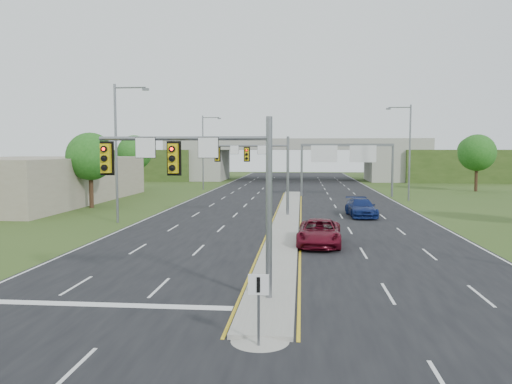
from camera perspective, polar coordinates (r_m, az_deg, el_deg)
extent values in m
plane|color=#2F4619|center=(19.43, 1.47, -12.43)|extent=(240.00, 240.00, 0.00)
cube|color=black|center=(53.85, 3.93, -1.42)|extent=(24.00, 160.00, 0.02)
cube|color=gray|center=(41.92, 3.55, -3.03)|extent=(2.00, 54.00, 0.16)
cone|color=gray|center=(15.62, 0.46, -16.39)|extent=(2.00, 2.00, 0.16)
cube|color=gold|center=(41.98, 1.98, -3.12)|extent=(0.12, 54.00, 0.01)
cube|color=gold|center=(41.92, 5.12, -3.15)|extent=(0.12, 54.00, 0.01)
cube|color=silver|center=(55.38, -8.37, -1.27)|extent=(0.12, 160.00, 0.01)
cube|color=silver|center=(54.86, 16.35, -1.47)|extent=(0.12, 160.00, 0.01)
cube|color=silver|center=(19.98, -18.12, -12.11)|extent=(10.50, 0.50, 0.01)
cylinder|color=slate|center=(18.70, 1.50, -2.13)|extent=(0.24, 0.24, 7.00)
cylinder|color=slate|center=(19.06, -8.34, 6.08)|extent=(6.50, 0.16, 0.16)
cube|color=gold|center=(18.90, -9.45, 3.81)|extent=(0.35, 0.25, 1.10)
cube|color=gold|center=(19.72, -16.79, 3.71)|extent=(0.35, 0.25, 1.10)
cube|color=black|center=(19.03, -9.34, 3.82)|extent=(0.55, 0.04, 1.30)
cube|color=black|center=(19.85, -16.64, 3.72)|extent=(0.55, 0.04, 1.30)
sphere|color=#FF0C05|center=(18.77, -9.56, 4.87)|extent=(0.20, 0.20, 0.20)
sphere|color=#FF0C05|center=(19.60, -16.96, 4.72)|extent=(0.20, 0.20, 0.20)
cube|color=white|center=(19.35, -12.53, 4.96)|extent=(0.75, 0.04, 0.75)
cube|color=white|center=(18.76, -5.49, 5.07)|extent=(0.75, 0.04, 0.75)
cylinder|color=slate|center=(43.60, 3.65, 1.75)|extent=(0.24, 0.24, 7.00)
cylinder|color=slate|center=(43.76, -0.61, 5.31)|extent=(6.50, 0.16, 0.16)
cube|color=gold|center=(43.54, -1.07, 4.33)|extent=(0.35, 0.25, 1.10)
cube|color=gold|center=(43.91, -4.45, 4.32)|extent=(0.35, 0.25, 1.10)
cube|color=black|center=(43.68, -1.05, 4.33)|extent=(0.55, 0.04, 1.30)
cube|color=black|center=(44.04, -4.42, 4.32)|extent=(0.55, 0.04, 1.30)
sphere|color=#FF0C05|center=(43.41, -1.09, 4.79)|extent=(0.20, 0.20, 0.20)
sphere|color=#FF0C05|center=(43.78, -4.48, 4.77)|extent=(0.20, 0.20, 0.20)
cube|color=white|center=(43.83, -2.49, 4.85)|extent=(0.75, 0.04, 0.75)
cube|color=white|center=(43.57, 0.66, 4.85)|extent=(0.75, 0.04, 0.75)
cylinder|color=slate|center=(14.82, 0.30, -13.47)|extent=(0.08, 0.08, 2.20)
cube|color=white|center=(14.54, 0.29, -10.54)|extent=(0.60, 0.04, 0.60)
cube|color=black|center=(14.51, 0.27, -10.57)|extent=(0.10, 0.02, 0.45)
cylinder|color=slate|center=(63.57, 5.24, 2.48)|extent=(0.28, 0.28, 6.60)
cylinder|color=slate|center=(64.57, 15.33, 2.37)|extent=(0.28, 0.28, 6.60)
cube|color=slate|center=(63.78, 10.37, 5.30)|extent=(11.50, 0.35, 0.35)
cube|color=#0C5521|center=(63.39, 7.79, 4.35)|extent=(3.20, 0.08, 2.00)
cube|color=#0C5521|center=(63.78, 12.12, 4.29)|extent=(3.20, 0.08, 2.00)
cube|color=silver|center=(63.34, 7.79, 4.35)|extent=(3.30, 0.03, 2.10)
cube|color=silver|center=(63.73, 12.12, 4.29)|extent=(3.30, 0.03, 2.10)
cube|color=gray|center=(100.23, -5.23, 3.10)|extent=(6.00, 12.00, 6.00)
cube|color=gray|center=(99.82, 14.37, 2.97)|extent=(6.00, 12.00, 6.00)
cube|color=#2F4619|center=(103.39, -12.34, 3.06)|extent=(20.00, 14.00, 6.00)
cube|color=#2F4619|center=(102.68, 21.56, 2.83)|extent=(20.00, 14.00, 6.00)
cube|color=gray|center=(98.54, 4.56, 5.18)|extent=(50.00, 12.00, 1.20)
cube|color=gray|center=(92.76, 4.52, 5.86)|extent=(50.00, 0.40, 0.90)
cube|color=gray|center=(104.35, 4.61, 5.72)|extent=(50.00, 0.40, 0.90)
cylinder|color=slate|center=(41.24, -15.69, 4.20)|extent=(0.20, 0.20, 11.00)
cylinder|color=slate|center=(41.12, -14.20, 11.50)|extent=(2.50, 0.12, 0.12)
cube|color=slate|center=(40.71, -12.50, 11.39)|extent=(0.50, 0.25, 0.18)
cylinder|color=slate|center=(74.99, -6.08, 4.48)|extent=(0.20, 0.20, 11.00)
cylinder|color=slate|center=(74.92, -5.17, 8.47)|extent=(2.50, 0.12, 0.12)
cube|color=slate|center=(74.69, -4.22, 8.37)|extent=(0.50, 0.25, 0.18)
cylinder|color=slate|center=(59.80, 17.16, 4.26)|extent=(0.20, 0.20, 11.00)
cylinder|color=slate|center=(59.77, 16.09, 9.28)|extent=(2.50, 0.12, 0.12)
cube|color=slate|center=(59.54, 14.89, 9.18)|extent=(0.50, 0.25, 0.18)
cylinder|color=#382316|center=(53.09, -18.31, 0.43)|extent=(0.44, 0.44, 4.00)
sphere|color=#1D5316|center=(52.97, -18.40, 3.88)|extent=(4.80, 4.80, 4.80)
cylinder|color=#382316|center=(77.81, -13.67, 1.90)|extent=(0.44, 0.44, 4.25)
sphere|color=#1D5316|center=(77.73, -13.72, 4.40)|extent=(5.20, 5.20, 5.20)
cylinder|color=#382316|center=(77.68, 23.86, 1.63)|extent=(0.44, 0.44, 4.25)
sphere|color=#1D5316|center=(77.59, 23.95, 4.13)|extent=(5.20, 5.20, 5.20)
cylinder|color=#382316|center=(119.22, -13.97, 2.87)|extent=(0.44, 0.44, 4.50)
sphere|color=#1D5316|center=(119.17, -14.01, 4.60)|extent=(6.00, 6.00, 6.00)
cylinder|color=#382316|center=(115.37, -7.38, 2.85)|extent=(0.44, 0.44, 4.25)
sphere|color=#1D5316|center=(115.32, -7.40, 4.54)|extent=(5.60, 5.60, 5.60)
cylinder|color=#382316|center=(114.87, 16.71, 2.69)|extent=(0.44, 0.44, 4.25)
sphere|color=#1D5316|center=(114.81, 16.75, 4.38)|extent=(5.60, 5.60, 5.60)
cylinder|color=#382316|center=(118.44, 23.37, 2.62)|extent=(0.44, 0.44, 4.50)
sphere|color=#1D5316|center=(118.39, 23.43, 4.36)|extent=(6.00, 6.00, 6.00)
cube|color=gray|center=(62.05, -24.97, 1.27)|extent=(18.00, 30.00, 5.00)
imported|color=#560817|center=(30.64, 7.25, -4.60)|extent=(2.88, 5.72, 1.55)
imported|color=#0D1C53|center=(44.51, 11.92, -1.75)|extent=(2.59, 5.59, 1.58)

